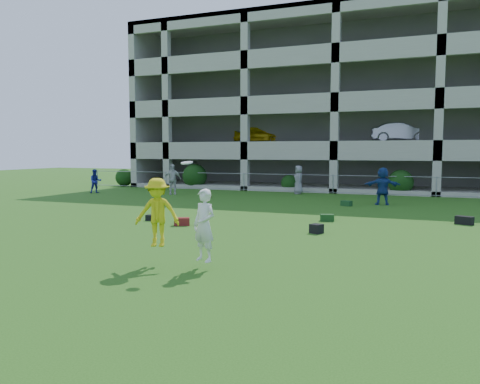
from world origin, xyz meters
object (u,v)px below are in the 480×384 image
at_px(crate_d, 316,229).
at_px(bystander_a, 96,181).
at_px(bystander_b, 172,179).
at_px(parking_garage, 353,109).
at_px(bystander_c, 299,180).
at_px(frisbee_contest, 170,216).
at_px(bystander_d, 383,186).

bearing_deg(crate_d, bystander_a, 149.79).
xyz_separation_m(bystander_a, crate_d, (16.16, -9.41, -0.61)).
xyz_separation_m(bystander_b, crate_d, (11.17, -10.40, -0.79)).
distance_m(crate_d, parking_garage, 24.05).
height_order(bystander_c, parking_garage, parking_garage).
bearing_deg(parking_garage, frisbee_contest, -90.47).
xyz_separation_m(bystander_a, parking_garage, (14.15, 13.82, 5.26)).
bearing_deg(crate_d, parking_garage, 94.96).
distance_m(bystander_b, bystander_c, 7.83).
bearing_deg(parking_garage, bystander_c, -101.35).
bearing_deg(crate_d, bystander_c, 106.41).
bearing_deg(frisbee_contest, bystander_b, 119.23).
relative_size(bystander_a, bystander_c, 0.86).
bearing_deg(bystander_b, bystander_a, 162.42).
relative_size(bystander_a, bystander_d, 0.81).
bearing_deg(bystander_b, parking_garage, 25.66).
bearing_deg(bystander_d, crate_d, 71.68).
distance_m(bystander_a, parking_garage, 20.46).
bearing_deg(bystander_c, bystander_d, 24.37).
bearing_deg(bystander_a, bystander_d, -47.59).
distance_m(frisbee_contest, parking_garage, 29.18).
bearing_deg(crate_d, bystander_d, 81.55).
bearing_deg(bystander_d, bystander_a, -10.53).
relative_size(bystander_b, bystander_c, 1.06).
xyz_separation_m(bystander_d, parking_garage, (-3.38, 14.02, 5.08)).
height_order(bystander_b, frisbee_contest, frisbee_contest).
xyz_separation_m(crate_d, parking_garage, (-2.01, 23.23, 5.86)).
bearing_deg(frisbee_contest, bystander_d, 76.21).
distance_m(bystander_a, bystander_d, 17.53).
bearing_deg(parking_garage, crate_d, -85.04).
height_order(bystander_c, frisbee_contest, frisbee_contest).
xyz_separation_m(bystander_a, bystander_c, (12.19, 4.07, 0.13)).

